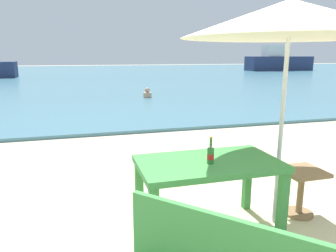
% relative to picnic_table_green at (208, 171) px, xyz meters
% --- Properties ---
extents(sea_water, '(120.00, 50.00, 0.08)m').
position_rel_picnic_table_green_xyz_m(sea_water, '(0.48, 29.33, -0.61)').
color(sea_water, teal).
rests_on(sea_water, ground_plane).
extents(picnic_table_green, '(1.40, 0.80, 0.76)m').
position_rel_picnic_table_green_xyz_m(picnic_table_green, '(0.00, 0.00, 0.00)').
color(picnic_table_green, '#3D8C42').
rests_on(picnic_table_green, ground_plane).
extents(beer_bottle_amber, '(0.07, 0.07, 0.26)m').
position_rel_picnic_table_green_xyz_m(beer_bottle_amber, '(-0.02, -0.08, 0.20)').
color(beer_bottle_amber, '#2D662D').
rests_on(beer_bottle_amber, picnic_table_green).
extents(patio_umbrella, '(2.10, 2.10, 2.30)m').
position_rel_picnic_table_green_xyz_m(patio_umbrella, '(0.78, -0.03, 1.47)').
color(patio_umbrella, silver).
rests_on(patio_umbrella, ground_plane).
extents(side_table_wood, '(0.44, 0.44, 0.54)m').
position_rel_picnic_table_green_xyz_m(side_table_wood, '(1.14, 0.03, -0.30)').
color(side_table_wood, olive).
rests_on(side_table_wood, ground_plane).
extents(swimmer_person, '(0.34, 0.34, 0.41)m').
position_rel_picnic_table_green_xyz_m(swimmer_person, '(1.54, 10.07, -0.41)').
color(swimmer_person, tan).
rests_on(swimmer_person, sea_water).
extents(boat_cargo_ship, '(7.68, 2.10, 2.79)m').
position_rel_picnic_table_green_xyz_m(boat_cargo_ship, '(21.01, 29.60, 0.43)').
color(boat_cargo_ship, navy).
rests_on(boat_cargo_ship, sea_water).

